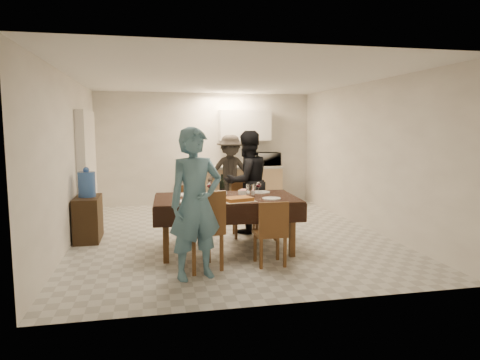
% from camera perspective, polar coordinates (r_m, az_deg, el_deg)
% --- Properties ---
extents(floor, '(5.00, 6.00, 0.02)m').
position_cam_1_polar(floor, '(7.35, -1.50, -7.16)').
color(floor, beige).
rests_on(floor, ground).
extents(ceiling, '(5.00, 6.00, 0.02)m').
position_cam_1_polar(ceiling, '(7.17, -1.57, 13.41)').
color(ceiling, white).
rests_on(ceiling, wall_back).
extents(wall_back, '(5.00, 0.02, 2.60)m').
position_cam_1_polar(wall_back, '(10.11, -4.58, 4.15)').
color(wall_back, white).
rests_on(wall_back, floor).
extents(wall_front, '(5.00, 0.02, 2.60)m').
position_cam_1_polar(wall_front, '(4.24, 5.72, 0.20)').
color(wall_front, white).
rests_on(wall_front, floor).
extents(wall_left, '(0.02, 6.00, 2.60)m').
position_cam_1_polar(wall_left, '(7.14, -21.71, 2.50)').
color(wall_left, white).
rests_on(wall_left, floor).
extents(wall_right, '(0.02, 6.00, 2.60)m').
position_cam_1_polar(wall_right, '(7.98, 16.45, 3.13)').
color(wall_right, white).
rests_on(wall_right, floor).
extents(stub_partition, '(0.15, 1.40, 2.10)m').
position_cam_1_polar(stub_partition, '(8.33, -19.69, 1.43)').
color(stub_partition, silver).
rests_on(stub_partition, floor).
extents(kitchen_base_cabinet, '(2.20, 0.60, 0.86)m').
position_cam_1_polar(kitchen_base_cabinet, '(9.97, -0.88, -0.89)').
color(kitchen_base_cabinet, tan).
rests_on(kitchen_base_cabinet, floor).
extents(kitchen_worktop, '(2.24, 0.64, 0.05)m').
position_cam_1_polar(kitchen_worktop, '(9.92, -0.88, 1.71)').
color(kitchen_worktop, '#ACACA6').
rests_on(kitchen_worktop, kitchen_base_cabinet).
extents(upper_cabinet, '(1.20, 0.34, 0.70)m').
position_cam_1_polar(upper_cabinet, '(10.07, 0.65, 7.29)').
color(upper_cabinet, white).
rests_on(upper_cabinet, wall_back).
extents(dining_table, '(2.09, 1.28, 0.80)m').
position_cam_1_polar(dining_table, '(6.22, -1.87, -2.62)').
color(dining_table, black).
rests_on(dining_table, floor).
extents(chair_near_left, '(0.58, 0.59, 0.55)m').
position_cam_1_polar(chair_near_left, '(5.36, -5.05, -5.67)').
color(chair_near_left, brown).
rests_on(chair_near_left, floor).
extents(chair_near_right, '(0.39, 0.39, 0.47)m').
position_cam_1_polar(chair_near_right, '(5.57, 4.23, -6.21)').
color(chair_near_right, brown).
rests_on(chair_near_right, floor).
extents(chair_far_left, '(0.48, 0.48, 0.46)m').
position_cam_1_polar(chair_far_left, '(6.86, -6.55, -3.76)').
color(chair_far_left, brown).
rests_on(chair_far_left, floor).
extents(chair_far_right, '(0.45, 0.46, 0.50)m').
position_cam_1_polar(chair_far_right, '(6.98, 0.84, -3.19)').
color(chair_far_right, brown).
rests_on(chair_far_right, floor).
extents(console, '(0.38, 0.76, 0.70)m').
position_cam_1_polar(console, '(7.30, -19.58, -4.85)').
color(console, '#322210').
rests_on(console, floor).
extents(water_jug, '(0.27, 0.27, 0.40)m').
position_cam_1_polar(water_jug, '(7.21, -19.76, -0.55)').
color(water_jug, '#3C6ABE').
rests_on(water_jug, console).
extents(wine_bottle, '(0.08, 0.08, 0.33)m').
position_cam_1_polar(wine_bottle, '(6.23, -2.41, -0.74)').
color(wine_bottle, black).
rests_on(wine_bottle, dining_table).
extents(water_pitcher, '(0.12, 0.12, 0.19)m').
position_cam_1_polar(water_pitcher, '(6.22, 1.39, -1.40)').
color(water_pitcher, white).
rests_on(water_pitcher, dining_table).
extents(savoury_tart, '(0.51, 0.43, 0.05)m').
position_cam_1_polar(savoury_tart, '(5.86, -0.26, -2.58)').
color(savoury_tart, '#B27634').
rests_on(savoury_tart, dining_table).
extents(salad_bowl, '(0.17, 0.17, 0.06)m').
position_cam_1_polar(salad_bowl, '(6.44, 0.48, -1.66)').
color(salad_bowl, white).
rests_on(salad_bowl, dining_table).
extents(mushroom_dish, '(0.21, 0.21, 0.04)m').
position_cam_1_polar(mushroom_dish, '(6.47, -2.73, -1.75)').
color(mushroom_dish, white).
rests_on(mushroom_dish, dining_table).
extents(wine_glass_a, '(0.09, 0.09, 0.21)m').
position_cam_1_polar(wine_glass_a, '(5.88, -6.74, -1.82)').
color(wine_glass_a, white).
rests_on(wine_glass_a, dining_table).
extents(wine_glass_b, '(0.08, 0.08, 0.18)m').
position_cam_1_polar(wine_glass_b, '(6.56, 2.49, -1.02)').
color(wine_glass_b, white).
rests_on(wine_glass_b, dining_table).
extents(wine_glass_c, '(0.09, 0.09, 0.20)m').
position_cam_1_polar(wine_glass_c, '(6.46, -4.08, -1.06)').
color(wine_glass_c, white).
rests_on(wine_glass_c, dining_table).
extents(plate_near_left, '(0.27, 0.27, 0.02)m').
position_cam_1_polar(plate_near_left, '(5.84, -7.17, -2.85)').
color(plate_near_left, white).
rests_on(plate_near_left, dining_table).
extents(plate_near_right, '(0.26, 0.26, 0.02)m').
position_cam_1_polar(plate_near_right, '(6.06, 4.23, -2.47)').
color(plate_near_right, white).
rests_on(plate_near_right, dining_table).
extents(plate_far_left, '(0.27, 0.27, 0.02)m').
position_cam_1_polar(plate_far_left, '(6.43, -7.61, -1.95)').
color(plate_far_left, white).
rests_on(plate_far_left, dining_table).
extents(plate_far_right, '(0.28, 0.28, 0.02)m').
position_cam_1_polar(plate_far_right, '(6.63, 2.80, -1.63)').
color(plate_far_right, white).
rests_on(plate_far_right, dining_table).
extents(microwave, '(0.56, 0.38, 0.31)m').
position_cam_1_polar(microwave, '(10.09, 3.70, 2.81)').
color(microwave, white).
rests_on(microwave, kitchen_worktop).
extents(person_near, '(0.76, 0.60, 1.81)m').
position_cam_1_polar(person_near, '(5.09, -5.94, -3.15)').
color(person_near, teal).
rests_on(person_near, floor).
extents(person_far, '(1.03, 0.92, 1.75)m').
position_cam_1_polar(person_far, '(7.33, 0.95, -0.25)').
color(person_far, black).
rests_on(person_far, floor).
extents(person_kitchen, '(1.06, 0.61, 1.64)m').
position_cam_1_polar(person_kitchen, '(9.45, -1.28, 1.06)').
color(person_kitchen, black).
rests_on(person_kitchen, floor).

